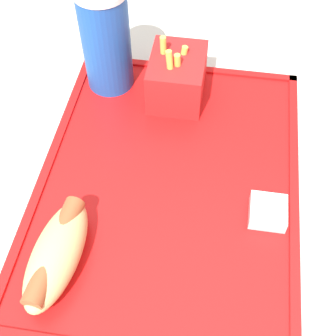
{
  "coord_description": "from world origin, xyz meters",
  "views": [
    {
      "loc": [
        -0.33,
        -0.04,
        1.23
      ],
      "look_at": [
        0.03,
        0.02,
        0.75
      ],
      "focal_mm": 50.0,
      "sensor_mm": 36.0,
      "label": 1
    }
  ],
  "objects_px": {
    "fries_carton": "(177,77)",
    "sauce_cup_mayo": "(268,211)",
    "soda_cup": "(106,39)",
    "hot_dog_far": "(56,254)"
  },
  "relations": [
    {
      "from": "fries_carton",
      "to": "sauce_cup_mayo",
      "type": "relative_size",
      "value": 2.17
    },
    {
      "from": "hot_dog_far",
      "to": "sauce_cup_mayo",
      "type": "bearing_deg",
      "value": -66.61
    },
    {
      "from": "soda_cup",
      "to": "hot_dog_far",
      "type": "height_order",
      "value": "soda_cup"
    },
    {
      "from": "sauce_cup_mayo",
      "to": "soda_cup",
      "type": "bearing_deg",
      "value": 49.72
    },
    {
      "from": "fries_carton",
      "to": "sauce_cup_mayo",
      "type": "height_order",
      "value": "fries_carton"
    },
    {
      "from": "hot_dog_far",
      "to": "sauce_cup_mayo",
      "type": "height_order",
      "value": "hot_dog_far"
    },
    {
      "from": "soda_cup",
      "to": "sauce_cup_mayo",
      "type": "distance_m",
      "value": 0.34
    },
    {
      "from": "fries_carton",
      "to": "sauce_cup_mayo",
      "type": "bearing_deg",
      "value": -144.03
    },
    {
      "from": "soda_cup",
      "to": "sauce_cup_mayo",
      "type": "relative_size",
      "value": 4.31
    },
    {
      "from": "hot_dog_far",
      "to": "fries_carton",
      "type": "height_order",
      "value": "fries_carton"
    }
  ]
}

